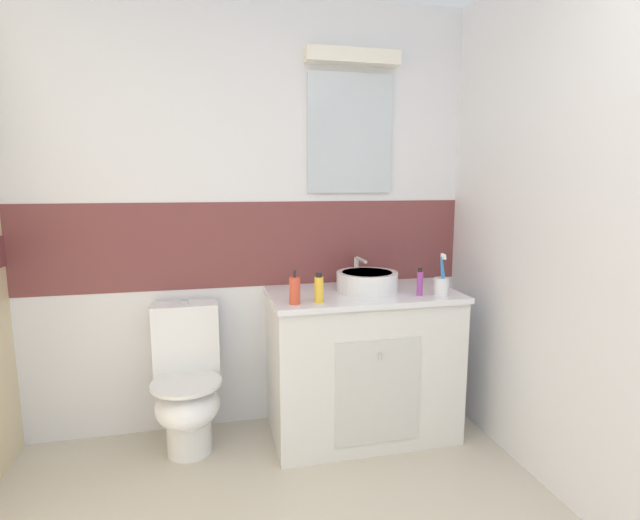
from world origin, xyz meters
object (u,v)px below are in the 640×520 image
at_px(soap_dispenser, 295,290).
at_px(toothbrush_cup, 441,284).
at_px(sink_basin, 367,280).
at_px(toothpaste_tube_upright, 420,283).
at_px(toilet, 187,384).
at_px(deodorant_spray_can, 319,289).

bearing_deg(soap_dispenser, toothbrush_cup, 0.54).
distance_m(sink_basin, toothpaste_tube_upright, 0.30).
xyz_separation_m(sink_basin, toothbrush_cup, (0.36, -0.20, 0.00)).
bearing_deg(soap_dispenser, toilet, 157.09).
relative_size(toilet, deodorant_spray_can, 5.29).
bearing_deg(toothpaste_tube_upright, toothbrush_cup, -10.61).
distance_m(sink_basin, toilet, 1.15).
bearing_deg(sink_basin, soap_dispenser, -155.12).
height_order(soap_dispenser, toothpaste_tube_upright, soap_dispenser).
height_order(toilet, toothbrush_cup, toothbrush_cup).
relative_size(toothbrush_cup, deodorant_spray_can, 1.52).
relative_size(toothpaste_tube_upright, deodorant_spray_can, 0.98).
distance_m(toilet, toothpaste_tube_upright, 1.39).
relative_size(toilet, soap_dispenser, 4.52).
bearing_deg(toothpaste_tube_upright, deodorant_spray_can, -177.55).
relative_size(sink_basin, toilet, 0.49).
relative_size(sink_basin, deodorant_spray_can, 2.57).
relative_size(toilet, toothbrush_cup, 3.48).
height_order(sink_basin, toothbrush_cup, toothbrush_cup).
relative_size(toothbrush_cup, soap_dispenser, 1.30).
distance_m(toilet, deodorant_spray_can, 0.91).
bearing_deg(toothbrush_cup, deodorant_spray_can, -179.79).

